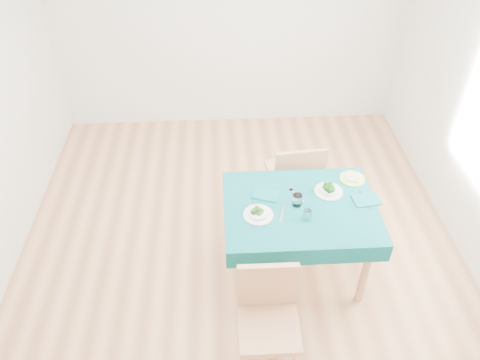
{
  "coord_description": "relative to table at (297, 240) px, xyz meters",
  "views": [
    {
      "loc": [
        -0.16,
        -2.87,
        3.24
      ],
      "look_at": [
        0.0,
        0.0,
        0.85
      ],
      "focal_mm": 35.0,
      "sensor_mm": 36.0,
      "label": 1
    }
  ],
  "objects": [
    {
      "name": "tumbler_center",
      "position": [
        -0.03,
        0.02,
        0.43
      ],
      "size": [
        0.08,
        0.08,
        0.1
      ],
      "primitive_type": "cylinder",
      "color": "white",
      "rests_on": "table"
    },
    {
      "name": "chair_near",
      "position": [
        -0.32,
        -0.84,
        0.14
      ],
      "size": [
        0.42,
        0.46,
        1.04
      ],
      "primitive_type": "cube",
      "rotation": [
        0.0,
        0.0,
        -0.01
      ],
      "color": "#B17C53",
      "rests_on": "ground"
    },
    {
      "name": "knife_near",
      "position": [
        -0.15,
        -0.07,
        0.38
      ],
      "size": [
        0.07,
        0.19,
        0.0
      ],
      "primitive_type": "cube",
      "rotation": [
        0.0,
        0.0,
        -0.27
      ],
      "color": "silver",
      "rests_on": "table"
    },
    {
      "name": "bowl_far",
      "position": [
        0.25,
        0.15,
        0.41
      ],
      "size": [
        0.23,
        0.23,
        0.07
      ],
      "primitive_type": null,
      "color": "white",
      "rests_on": "table"
    },
    {
      "name": "chair_far",
      "position": [
        0.08,
        0.8,
        0.2
      ],
      "size": [
        0.51,
        0.55,
        1.16
      ],
      "primitive_type": "cube",
      "rotation": [
        0.0,
        0.0,
        3.24
      ],
      "color": "#B17C53",
      "rests_on": "ground"
    },
    {
      "name": "knife_far",
      "position": [
        0.52,
        0.04,
        0.38
      ],
      "size": [
        0.06,
        0.23,
        0.0
      ],
      "primitive_type": "cube",
      "rotation": [
        0.0,
        0.0,
        0.17
      ],
      "color": "silver",
      "rests_on": "table"
    },
    {
      "name": "side_plate",
      "position": [
        0.48,
        0.3,
        0.38
      ],
      "size": [
        0.21,
        0.21,
        0.01
      ],
      "primitive_type": "cylinder",
      "color": "#C9DC6B",
      "rests_on": "table"
    },
    {
      "name": "bowl_near",
      "position": [
        -0.34,
        -0.08,
        0.41
      ],
      "size": [
        0.23,
        0.23,
        0.07
      ],
      "primitive_type": null,
      "color": "white",
      "rests_on": "table"
    },
    {
      "name": "tumbler_side",
      "position": [
        0.02,
        -0.14,
        0.42
      ],
      "size": [
        0.06,
        0.06,
        0.08
      ],
      "primitive_type": "cylinder",
      "color": "white",
      "rests_on": "table"
    },
    {
      "name": "bread_slice",
      "position": [
        0.48,
        0.3,
        0.4
      ],
      "size": [
        0.13,
        0.13,
        0.02
      ],
      "primitive_type": "cube",
      "rotation": [
        0.0,
        0.0,
        -0.29
      ],
      "color": "beige",
      "rests_on": "side_plate"
    },
    {
      "name": "room_shell",
      "position": [
        -0.46,
        0.24,
        0.97
      ],
      "size": [
        4.02,
        4.52,
        2.73
      ],
      "color": "#A86F46",
      "rests_on": "ground"
    },
    {
      "name": "fork_far",
      "position": [
        -0.01,
        0.12,
        0.38
      ],
      "size": [
        0.1,
        0.18,
        0.0
      ],
      "primitive_type": "cube",
      "rotation": [
        0.0,
        0.0,
        0.42
      ],
      "color": "silver",
      "rests_on": "table"
    },
    {
      "name": "napkin_near",
      "position": [
        -0.26,
        0.14,
        0.38
      ],
      "size": [
        0.23,
        0.19,
        0.01
      ],
      "primitive_type": "cube",
      "rotation": [
        0.0,
        0.0,
        -0.33
      ],
      "color": "#0B5A5E",
      "rests_on": "table"
    },
    {
      "name": "table",
      "position": [
        0.0,
        0.0,
        0.0
      ],
      "size": [
        1.18,
        0.9,
        0.76
      ],
      "primitive_type": "cube",
      "color": "#075155",
      "rests_on": "ground"
    },
    {
      "name": "fork_near",
      "position": [
        -0.37,
        -0.08,
        0.38
      ],
      "size": [
        0.07,
        0.2,
        0.0
      ],
      "primitive_type": "cube",
      "rotation": [
        0.0,
        0.0,
        0.22
      ],
      "color": "silver",
      "rests_on": "table"
    },
    {
      "name": "napkin_far",
      "position": [
        0.53,
        0.04,
        0.39
      ],
      "size": [
        0.22,
        0.17,
        0.01
      ],
      "primitive_type": "cube",
      "rotation": [
        0.0,
        0.0,
        0.12
      ],
      "color": "#0B5A5E",
      "rests_on": "table"
    }
  ]
}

